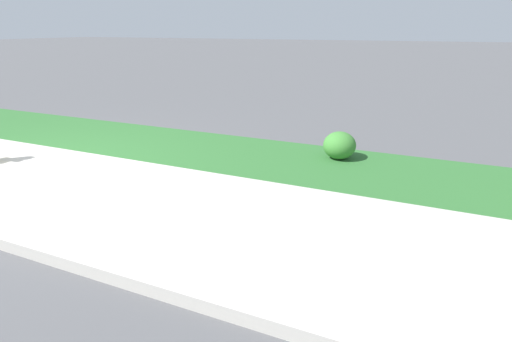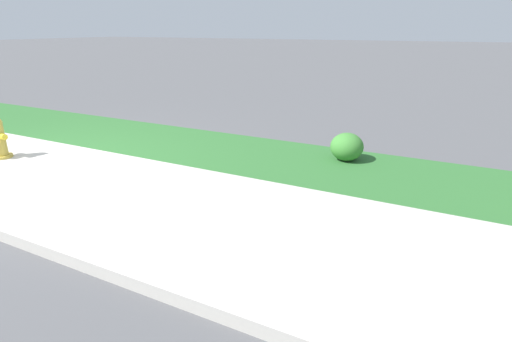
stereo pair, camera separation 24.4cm
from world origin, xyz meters
name	(u,v)px [view 1 (the left image)]	position (x,y,z in m)	size (l,w,h in m)	color
ground_plane	(12,176)	(0.00, 0.00, 0.00)	(120.00, 120.00, 0.00)	#515154
sidewalk_pavement	(12,176)	(0.00, 0.00, 0.01)	(18.00, 2.39, 0.01)	#BCB7AD
grass_verge	(122,138)	(0.00, 2.16, 0.00)	(18.00, 1.93, 0.01)	#2D662D
shrub_bush_near_lamp	(340,145)	(3.90, 2.56, 0.21)	(0.50, 0.50, 0.42)	#3D7F33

